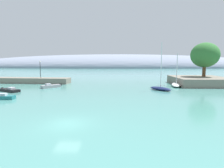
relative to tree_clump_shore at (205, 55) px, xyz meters
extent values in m
plane|color=teal|center=(-28.87, -34.00, -7.96)|extent=(600.00, 600.00, 0.00)
cube|color=gray|center=(-1.67, -1.32, -6.92)|extent=(13.52, 14.62, 2.08)
cylinder|color=brown|center=(0.00, 0.00, -4.51)|extent=(0.89, 0.89, 2.74)
ellipsoid|color=#337033|center=(0.00, 0.00, 0.03)|extent=(7.44, 7.44, 6.70)
cube|color=gray|center=(-50.12, 1.49, -7.19)|extent=(25.46, 6.33, 1.56)
ellipsoid|color=gray|center=(-25.45, 148.26, -7.96)|extent=(342.92, 73.42, 27.52)
ellipsoid|color=navy|center=(-14.37, -11.49, -7.60)|extent=(4.92, 5.53, 0.73)
cylinder|color=silver|center=(-14.37, -11.49, -2.46)|extent=(0.16, 0.16, 9.54)
cube|color=silver|center=(-14.22, -11.69, -6.88)|extent=(1.61, 2.01, 0.10)
ellipsoid|color=white|center=(-8.78, -4.38, -7.57)|extent=(4.46, 8.41, 0.78)
cylinder|color=silver|center=(-8.78, -4.38, -3.45)|extent=(0.18, 0.18, 7.45)
cube|color=silver|center=(-8.88, -4.73, -6.83)|extent=(1.14, 3.52, 0.10)
cube|color=#B2B7C1|center=(-42.85, -22.08, -7.18)|extent=(1.33, 0.95, 0.40)
cube|color=black|center=(-46.24, -14.19, -7.69)|extent=(5.27, 3.98, 0.54)
cube|color=black|center=(-48.68, -12.80, -7.56)|extent=(0.56, 0.53, 0.49)
cube|color=#B2B7C1|center=(-45.58, -14.57, -7.22)|extent=(1.56, 1.48, 0.40)
cube|color=gray|center=(-39.65, -8.21, -7.64)|extent=(4.35, 4.25, 0.66)
cube|color=black|center=(-37.85, -6.49, -7.47)|extent=(0.57, 0.56, 0.59)
cube|color=#B2B7C1|center=(-40.13, -8.67, -7.11)|extent=(1.44, 1.44, 0.40)
cylinder|color=black|center=(-46.23, 1.92, -4.16)|extent=(0.16, 0.16, 4.50)
sphere|color=#EAEACC|center=(-46.23, 1.92, -1.73)|extent=(0.36, 0.36, 0.36)
camera|label=1|loc=(-23.82, -52.27, -1.75)|focal=30.16mm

